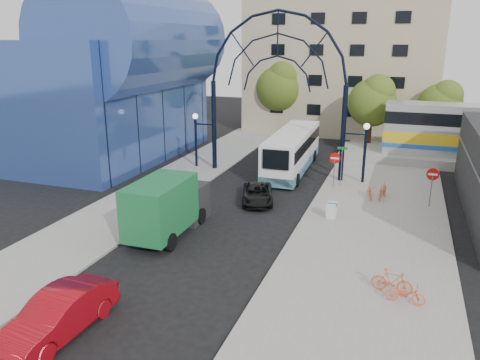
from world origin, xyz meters
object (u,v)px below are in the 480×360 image
at_px(sandwich_board, 331,209).
at_px(bike_near_b, 383,190).
at_px(gateway_arch, 277,61).
at_px(city_bus, 292,150).
at_px(tree_north_b, 281,85).
at_px(stop_sign, 335,161).
at_px(street_name_sign, 342,158).
at_px(do_not_enter_sign, 432,178).
at_px(bike_far_b, 392,281).
at_px(bike_far_a, 406,294).
at_px(red_sedan, 58,315).
at_px(green_truck, 168,205).
at_px(black_suv, 257,194).
at_px(tree_north_a, 373,100).
at_px(tree_north_c, 441,104).
at_px(bike_near_a, 370,191).

bearing_deg(sandwich_board, bike_near_b, 61.36).
distance_m(gateway_arch, city_bus, 7.24).
bearing_deg(bike_near_b, tree_north_b, 132.66).
distance_m(stop_sign, street_name_sign, 0.74).
xyz_separation_m(do_not_enter_sign, bike_far_b, (-1.75, -11.39, -1.35)).
bearing_deg(sandwich_board, bike_far_a, -62.52).
distance_m(do_not_enter_sign, sandwich_board, 6.85).
xyz_separation_m(do_not_enter_sign, red_sedan, (-12.72, -18.15, -1.18)).
relative_size(green_truck, black_suv, 1.53).
xyz_separation_m(gateway_arch, black_suv, (0.63, -6.40, -7.98)).
relative_size(gateway_arch, street_name_sign, 4.87).
bearing_deg(gateway_arch, red_sedan, -94.44).
bearing_deg(green_truck, tree_north_a, 70.36).
relative_size(gateway_arch, sandwich_board, 13.80).
height_order(city_bus, bike_far_b, city_bus).
relative_size(tree_north_c, bike_far_a, 4.29).
bearing_deg(stop_sign, do_not_enter_sign, -17.88).
bearing_deg(street_name_sign, bike_far_b, -73.88).
xyz_separation_m(tree_north_c, bike_near_a, (-4.71, -17.29, -3.72)).
xyz_separation_m(do_not_enter_sign, street_name_sign, (-5.80, 2.60, 0.15)).
height_order(do_not_enter_sign, tree_north_c, tree_north_c).
bearing_deg(stop_sign, black_suv, -133.47).
bearing_deg(tree_north_b, tree_north_c, -7.12).
distance_m(tree_north_b, bike_near_b, 23.17).
relative_size(tree_north_a, tree_north_b, 0.88).
distance_m(black_suv, bike_near_b, 8.14).
bearing_deg(bike_far_b, green_truck, 84.09).
relative_size(city_bus, bike_far_a, 7.52).
height_order(stop_sign, street_name_sign, street_name_sign).
xyz_separation_m(do_not_enter_sign, tree_north_b, (-14.88, 19.93, 3.29)).
bearing_deg(do_not_enter_sign, street_name_sign, 155.84).
bearing_deg(bike_far_b, sandwich_board, 33.30).
distance_m(street_name_sign, bike_near_a, 3.35).
distance_m(street_name_sign, bike_near_b, 3.82).
xyz_separation_m(street_name_sign, red_sedan, (-6.92, -20.76, -1.34)).
relative_size(do_not_enter_sign, city_bus, 0.22).
xyz_separation_m(gateway_arch, tree_north_a, (6.12, 11.93, -3.95)).
height_order(do_not_enter_sign, bike_far_a, do_not_enter_sign).
bearing_deg(bike_far_a, red_sedan, 121.37).
distance_m(tree_north_b, green_truck, 28.94).
xyz_separation_m(street_name_sign, green_truck, (-7.56, -11.34, -0.55)).
relative_size(sandwich_board, red_sedan, 0.21).
bearing_deg(tree_north_a, bike_far_a, -82.55).
distance_m(tree_north_c, green_truck, 30.46).
distance_m(city_bus, red_sedan, 24.19).
relative_size(tree_north_c, city_bus, 0.57).
bearing_deg(gateway_arch, tree_north_a, 62.83).
xyz_separation_m(green_truck, bike_near_a, (9.77, 9.38, -1.02)).
xyz_separation_m(red_sedan, bike_far_a, (11.50, 6.09, -0.27)).
relative_size(street_name_sign, bike_near_b, 1.52).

